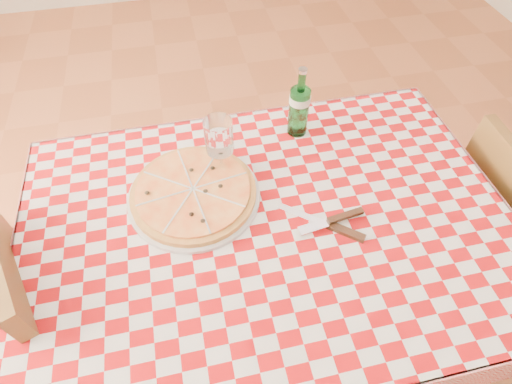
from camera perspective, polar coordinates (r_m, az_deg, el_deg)
dining_table at (r=1.14m, az=1.65°, el=-7.18°), size 1.20×0.80×0.75m
tablecloth at (r=1.06m, az=1.77°, el=-4.47°), size 1.30×0.90×0.01m
chair_near at (r=1.62m, az=31.19°, el=-4.16°), size 0.39×0.39×0.83m
chair_far at (r=1.37m, az=-30.87°, el=-16.78°), size 0.51×0.51×0.87m
pizza_plate at (r=1.10m, az=-8.92°, el=-0.01°), size 0.42×0.42×0.05m
water_bottle at (r=1.22m, az=6.24°, el=12.60°), size 0.08×0.08×0.23m
wine_glass at (r=1.10m, az=-5.16°, el=6.18°), size 0.10×0.10×0.19m
cutlery at (r=1.05m, az=10.19°, el=-4.32°), size 0.29×0.26×0.03m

